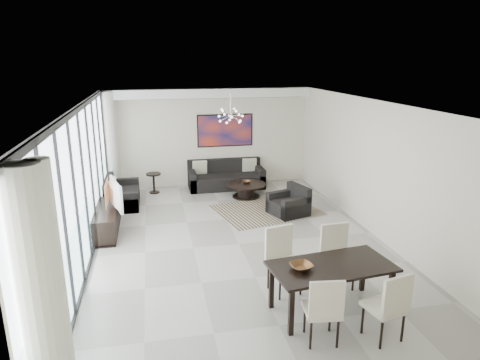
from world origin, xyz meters
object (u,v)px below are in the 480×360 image
object	(u,v)px
sofa_main	(226,178)
television	(111,195)
coffee_table	(246,189)
dining_table	(332,270)
tv_console	(106,220)

from	to	relation	value
sofa_main	television	bearing A→B (deg)	-136.82
coffee_table	television	distance (m)	3.93
coffee_table	dining_table	size ratio (longest dim) A/B	0.56
television	dining_table	bearing A→B (deg)	-153.02
dining_table	television	bearing A→B (deg)	131.78
sofa_main	dining_table	xyz separation A→B (m)	(0.43, -6.74, 0.41)
tv_console	dining_table	xyz separation A→B (m)	(3.63, -3.91, 0.40)
coffee_table	television	bearing A→B (deg)	-152.05
sofa_main	tv_console	size ratio (longest dim) A/B	1.25
tv_console	television	size ratio (longest dim) A/B	1.66
coffee_table	sofa_main	xyz separation A→B (m)	(-0.39, 1.04, 0.06)
tv_console	television	world-z (taller)	television
dining_table	sofa_main	bearing A→B (deg)	93.63
dining_table	coffee_table	bearing A→B (deg)	90.42
tv_console	television	bearing A→B (deg)	-10.38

